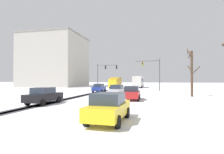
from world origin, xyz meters
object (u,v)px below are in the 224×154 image
Objects in this scene: car_blue_lead at (99,88)px; car_silver_second at (117,90)px; car_red_third at (132,93)px; car_black_fourth at (44,96)px; traffic_signal_far_left at (104,71)px; bus_oncoming at (138,81)px; box_truck_delivery at (115,82)px; traffic_signal_near_right at (153,70)px; bare_tree_sidewalk_mid at (192,72)px; office_building_far_left_block at (55,61)px; car_yellow_cab_fifth at (109,107)px.

car_silver_second is at bearing -53.01° from car_blue_lead.
car_blue_lead is at bearing 123.45° from car_red_third.
car_black_fourth is at bearing -115.32° from car_silver_second.
traffic_signal_far_left reaches higher than car_red_third.
bus_oncoming is 1.48× the size of box_truck_delivery.
box_truck_delivery is (-10.41, 13.09, -2.71)m from traffic_signal_near_right.
traffic_signal_near_right is at bearing -76.62° from bus_oncoming.
bare_tree_sidewalk_mid is at bearing -44.46° from traffic_signal_far_left.
box_truck_delivery is 26.35m from office_building_far_left_block.
traffic_signal_far_left is at bearing 135.54° from bare_tree_sidewalk_mid.
bare_tree_sidewalk_mid reaches higher than box_truck_delivery.
traffic_signal_far_left is 0.33× the size of office_building_far_left_block.
office_building_far_left_block is (-31.95, 36.66, 8.24)m from car_red_third.
bare_tree_sidewalk_mid reaches higher than traffic_signal_near_right.
car_red_third is 29.48m from box_truck_delivery.
bare_tree_sidewalk_mid is (15.57, 11.65, 2.68)m from car_black_fourth.
car_red_third is at bearing -61.37° from car_silver_second.
car_red_third is 0.60× the size of bare_tree_sidewalk_mid.
bare_tree_sidewalk_mid is at bearing -19.56° from car_blue_lead.
traffic_signal_far_left is 0.95× the size of bare_tree_sidewalk_mid.
car_silver_second is at bearing -91.34° from bus_oncoming.
box_truck_delivery is 0.38× the size of office_building_far_left_block.
traffic_signal_far_left reaches higher than car_blue_lead.
office_building_far_left_block is (-34.28, 21.41, 4.71)m from traffic_signal_near_right.
office_building_far_left_block reaches higher than traffic_signal_near_right.
traffic_signal_near_right is at bearing -51.50° from box_truck_delivery.
car_yellow_cab_fifth is at bearing -94.94° from traffic_signal_near_right.
traffic_signal_near_right is at bearing 63.84° from car_black_fourth.
traffic_signal_far_left is 1.57× the size of car_red_third.
car_yellow_cab_fifth is (2.87, -16.29, 0.00)m from car_silver_second.
bare_tree_sidewalk_mid is 50.35m from office_building_far_left_block.
traffic_signal_far_left reaches higher than car_silver_second.
bare_tree_sidewalk_mid reaches higher than car_yellow_cab_fifth.
car_yellow_cab_fifth is 0.56× the size of box_truck_delivery.
traffic_signal_far_left is at bearing 112.90° from car_red_third.
car_blue_lead is at bearing -45.90° from office_building_far_left_block.
box_truck_delivery is (-0.21, 33.86, 0.82)m from car_black_fourth.
car_red_third is at bearing -48.92° from office_building_far_left_block.
bare_tree_sidewalk_mid reaches higher than car_blue_lead.
car_red_third and car_black_fourth have the same top height.
bus_oncoming is (-2.14, 34.05, 1.18)m from car_red_third.
car_red_third is 0.21× the size of office_building_far_left_block.
car_silver_second is at bearing -47.23° from office_building_far_left_block.
traffic_signal_near_right is at bearing 81.32° from car_red_third.
bare_tree_sidewalk_mid reaches higher than car_silver_second.
bare_tree_sidewalk_mid is (15.77, -22.21, 1.86)m from box_truck_delivery.
box_truck_delivery is at bearing 70.30° from traffic_signal_far_left.
car_silver_second is 0.22× the size of office_building_far_left_block.
car_silver_second is 0.61× the size of bare_tree_sidewalk_mid.
car_silver_second is 0.38× the size of bus_oncoming.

